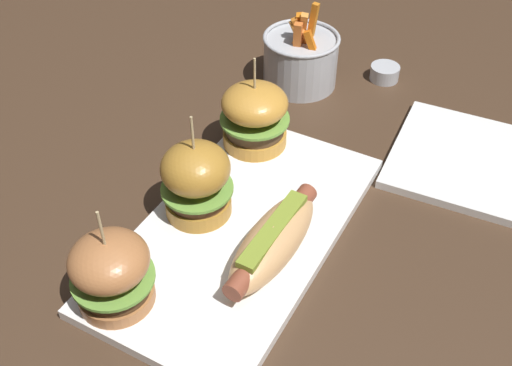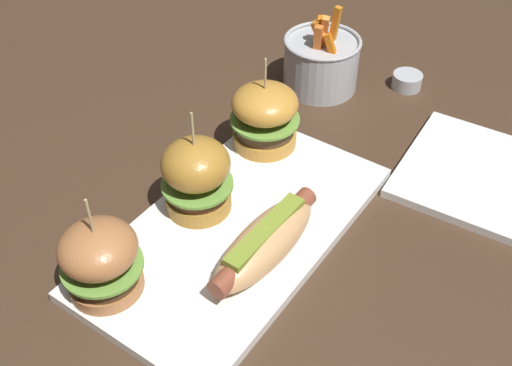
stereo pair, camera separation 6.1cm
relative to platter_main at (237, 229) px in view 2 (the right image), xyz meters
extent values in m
plane|color=#422D1E|center=(0.00, 0.00, -0.01)|extent=(3.00, 3.00, 0.00)
cube|color=white|center=(0.00, 0.00, 0.00)|extent=(0.41, 0.22, 0.01)
ellipsoid|color=tan|center=(-0.02, -0.06, 0.03)|extent=(0.17, 0.06, 0.05)
cylinder|color=brown|center=(-0.02, -0.06, 0.04)|extent=(0.18, 0.03, 0.02)
cube|color=olive|center=(-0.02, -0.06, 0.05)|extent=(0.13, 0.02, 0.01)
cylinder|color=#AF6D3E|center=(-0.16, 0.06, 0.02)|extent=(0.08, 0.08, 0.02)
cylinder|color=#4C301A|center=(-0.16, 0.06, 0.03)|extent=(0.08, 0.08, 0.02)
cylinder|color=#6B9E3D|center=(-0.16, 0.06, 0.04)|extent=(0.09, 0.09, 0.00)
ellipsoid|color=#AF6D3E|center=(-0.16, 0.06, 0.07)|extent=(0.09, 0.09, 0.05)
cylinder|color=tan|center=(-0.16, 0.06, 0.11)|extent=(0.00, 0.00, 0.06)
cylinder|color=#B07B2C|center=(0.00, 0.06, 0.02)|extent=(0.08, 0.08, 0.02)
cylinder|color=#55351F|center=(0.00, 0.06, 0.04)|extent=(0.08, 0.08, 0.01)
cylinder|color=#6B9E3D|center=(0.00, 0.06, 0.05)|extent=(0.09, 0.09, 0.00)
ellipsoid|color=#B07B2C|center=(0.00, 0.06, 0.08)|extent=(0.08, 0.08, 0.06)
cylinder|color=tan|center=(0.00, 0.06, 0.12)|extent=(0.00, 0.00, 0.06)
cylinder|color=#C88933|center=(0.15, 0.06, 0.02)|extent=(0.09, 0.09, 0.02)
cylinder|color=#4F3821|center=(0.15, 0.06, 0.04)|extent=(0.08, 0.08, 0.02)
cylinder|color=#6B9E3D|center=(0.15, 0.06, 0.05)|extent=(0.10, 0.10, 0.00)
ellipsoid|color=#C88933|center=(0.15, 0.06, 0.07)|extent=(0.09, 0.09, 0.05)
cylinder|color=tan|center=(0.15, 0.06, 0.11)|extent=(0.00, 0.00, 0.06)
cylinder|color=#B7BABF|center=(0.34, 0.08, 0.03)|extent=(0.12, 0.12, 0.08)
torus|color=#B7BABF|center=(0.34, 0.08, 0.08)|extent=(0.12, 0.12, 0.01)
cube|color=orange|center=(0.34, 0.08, 0.08)|extent=(0.03, 0.03, 0.08)
cube|color=orange|center=(0.34, 0.08, 0.07)|extent=(0.02, 0.04, 0.07)
cube|color=orange|center=(0.33, 0.06, 0.07)|extent=(0.01, 0.03, 0.06)
cube|color=orange|center=(0.35, 0.08, 0.08)|extent=(0.03, 0.04, 0.07)
cube|color=orange|center=(0.35, 0.09, 0.08)|extent=(0.04, 0.02, 0.08)
cube|color=orange|center=(0.36, 0.08, 0.08)|extent=(0.01, 0.02, 0.09)
cube|color=orange|center=(0.34, 0.08, 0.07)|extent=(0.02, 0.03, 0.06)
cube|color=#CE6527|center=(0.33, 0.08, 0.08)|extent=(0.02, 0.02, 0.07)
cube|color=orange|center=(0.33, 0.09, 0.07)|extent=(0.01, 0.03, 0.06)
cylinder|color=#B7BABF|center=(0.42, -0.03, 0.01)|extent=(0.05, 0.05, 0.02)
cylinder|color=beige|center=(0.42, -0.03, 0.01)|extent=(0.04, 0.04, 0.00)
cube|color=white|center=(0.27, -0.21, 0.00)|extent=(0.22, 0.22, 0.01)
camera|label=1|loc=(-0.46, -0.27, 0.56)|focal=43.69mm
camera|label=2|loc=(-0.43, -0.32, 0.56)|focal=43.69mm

